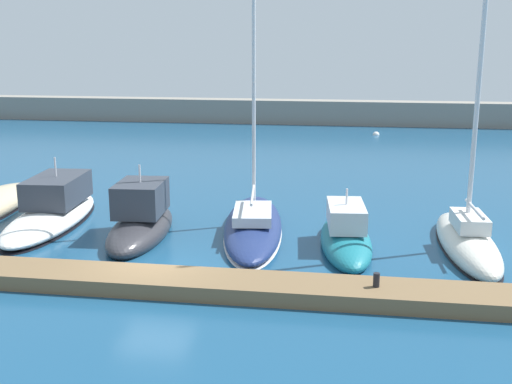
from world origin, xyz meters
name	(u,v)px	position (x,y,z in m)	size (l,w,h in m)	color
ground_plane	(154,275)	(0.00, 0.00, 0.00)	(120.00, 120.00, 0.00)	navy
dock_pier	(142,281)	(0.00, -1.23, 0.25)	(28.27, 1.85, 0.51)	brown
breakwater_seawall	(284,112)	(0.00, 41.48, 1.14)	(108.00, 2.32, 2.27)	gray
motorboat_white_second	(53,210)	(-6.36, 5.51, 0.57)	(3.31, 8.65, 3.02)	white
motorboat_charcoal_third	(141,221)	(-1.85, 4.19, 0.64)	(2.64, 6.62, 3.34)	#2D2D33
sailboat_navy_fourth	(253,223)	(2.61, 5.48, 0.36)	(3.61, 9.87, 16.60)	navy
motorboat_teal_fifth	(346,236)	(6.49, 4.10, 0.43)	(2.53, 6.70, 2.63)	#19707F
sailboat_ivory_sixth	(467,238)	(11.09, 4.28, 0.49)	(2.25, 7.79, 15.69)	silver
mooring_buoy_white	(376,135)	(8.69, 34.78, 0.00)	(0.57, 0.57, 0.57)	white
dock_bollard	(376,280)	(7.48, -1.23, 0.73)	(0.20, 0.20, 0.44)	black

